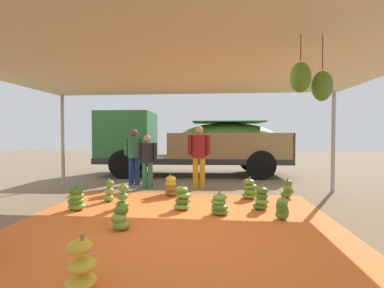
# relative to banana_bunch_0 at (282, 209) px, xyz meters

# --- Properties ---
(ground_plane) EXTENTS (40.00, 40.00, 0.00)m
(ground_plane) POSITION_rel_banana_bunch_0_xyz_m (-1.85, 2.38, -0.20)
(ground_plane) COLOR #7F6B51
(tarp_orange) EXTENTS (5.53, 5.30, 0.01)m
(tarp_orange) POSITION_rel_banana_bunch_0_xyz_m (-1.85, -0.62, -0.20)
(tarp_orange) COLOR orange
(tarp_orange) RESTS_ON ground
(tent_canopy) EXTENTS (8.00, 7.00, 2.76)m
(tent_canopy) POSITION_rel_banana_bunch_0_xyz_m (-1.83, -0.72, 2.48)
(tent_canopy) COLOR #9EA0A5
(tent_canopy) RESTS_ON ground
(banana_bunch_0) EXTENTS (0.33, 0.33, 0.44)m
(banana_bunch_0) POSITION_rel_banana_bunch_0_xyz_m (0.00, 0.00, 0.00)
(banana_bunch_0) COLOR #518428
(banana_bunch_0) RESTS_ON tarp_orange
(banana_bunch_3) EXTENTS (0.37, 0.36, 0.48)m
(banana_bunch_3) POSITION_rel_banana_bunch_0_xyz_m (0.53, 1.76, 0.01)
(banana_bunch_3) COLOR #60932D
(banana_bunch_3) RESTS_ON tarp_orange
(banana_bunch_4) EXTENTS (0.45, 0.45, 0.52)m
(banana_bunch_4) POSITION_rel_banana_bunch_0_xyz_m (-0.38, 1.61, 0.03)
(banana_bunch_4) COLOR #75A83D
(banana_bunch_4) RESTS_ON tarp_orange
(banana_bunch_5) EXTENTS (0.41, 0.39, 0.42)m
(banana_bunch_5) POSITION_rel_banana_bunch_0_xyz_m (-2.69, -0.75, -0.01)
(banana_bunch_5) COLOR #6B9E38
(banana_bunch_5) RESTS_ON tarp_orange
(banana_bunch_6) EXTENTS (0.43, 0.44, 0.44)m
(banana_bunch_6) POSITION_rel_banana_bunch_0_xyz_m (-1.11, 0.23, -0.01)
(banana_bunch_6) COLOR #60932D
(banana_bunch_6) RESTS_ON tarp_orange
(banana_bunch_7) EXTENTS (0.35, 0.34, 0.53)m
(banana_bunch_7) POSITION_rel_banana_bunch_0_xyz_m (-2.48, -2.43, 0.03)
(banana_bunch_7) COLOR gold
(banana_bunch_7) RESTS_ON tarp_orange
(banana_bunch_8) EXTENTS (0.36, 0.36, 0.54)m
(banana_bunch_8) POSITION_rel_banana_bunch_0_xyz_m (-3.09, 0.49, 0.04)
(banana_bunch_8) COLOR #518428
(banana_bunch_8) RESTS_ON tarp_orange
(banana_bunch_9) EXTENTS (0.39, 0.39, 0.52)m
(banana_bunch_9) POSITION_rel_banana_bunch_0_xyz_m (-0.26, 0.64, 0.02)
(banana_bunch_9) COLOR #477523
(banana_bunch_9) RESTS_ON tarp_orange
(banana_bunch_10) EXTENTS (0.34, 0.34, 0.53)m
(banana_bunch_10) POSITION_rel_banana_bunch_0_xyz_m (-3.60, 1.04, 0.03)
(banana_bunch_10) COLOR #75A83D
(banana_bunch_10) RESTS_ON tarp_orange
(banana_bunch_11) EXTENTS (0.41, 0.43, 0.55)m
(banana_bunch_11) POSITION_rel_banana_bunch_0_xyz_m (-2.29, 1.72, 0.05)
(banana_bunch_11) COLOR #996628
(banana_bunch_11) RESTS_ON tarp_orange
(banana_bunch_12) EXTENTS (0.47, 0.48, 0.51)m
(banana_bunch_12) POSITION_rel_banana_bunch_0_xyz_m (-3.97, 0.27, 0.03)
(banana_bunch_12) COLOR #6B9E38
(banana_bunch_12) RESTS_ON tarp_orange
(banana_bunch_13) EXTENTS (0.43, 0.44, 0.52)m
(banana_bunch_13) POSITION_rel_banana_bunch_0_xyz_m (-1.86, 0.52, 0.03)
(banana_bunch_13) COLOR #6B9E38
(banana_bunch_13) RESTS_ON tarp_orange
(cargo_truck_main) EXTENTS (7.11, 2.55, 2.40)m
(cargo_truck_main) POSITION_rel_banana_bunch_0_xyz_m (-2.23, 5.48, 1.06)
(cargo_truck_main) COLOR #2D2D2D
(cargo_truck_main) RESTS_ON ground
(worker_0) EXTENTS (0.62, 0.38, 1.71)m
(worker_0) POSITION_rel_banana_bunch_0_xyz_m (-3.69, 3.24, 0.79)
(worker_0) COLOR navy
(worker_0) RESTS_ON ground
(worker_1) EXTENTS (0.56, 0.34, 1.53)m
(worker_1) POSITION_rel_banana_bunch_0_xyz_m (-3.14, 2.73, 0.69)
(worker_1) COLOR #337A4C
(worker_1) RESTS_ON ground
(worker_2) EXTENTS (0.65, 0.40, 1.79)m
(worker_2) POSITION_rel_banana_bunch_0_xyz_m (-1.67, 2.94, 0.84)
(worker_2) COLOR orange
(worker_2) RESTS_ON ground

